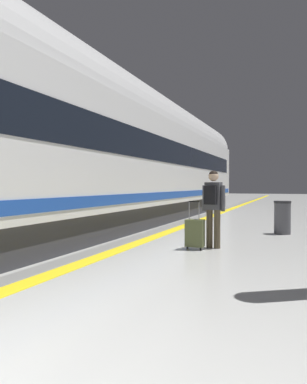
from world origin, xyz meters
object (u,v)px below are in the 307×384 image
passenger_near (213,202)px  waste_bin (282,217)px  high_speed_train (63,139)px  suitcase_near (195,233)px

passenger_near → waste_bin: bearing=66.1°
high_speed_train → suitcase_near: 4.15m
high_speed_train → passenger_near: high_speed_train is taller
waste_bin → suitcase_near: bearing=-116.5°
passenger_near → waste_bin: passenger_near is taller
passenger_near → suitcase_near: passenger_near is taller
high_speed_train → suitcase_near: bearing=-6.3°
suitcase_near → waste_bin: bearing=63.5°
passenger_near → waste_bin: (1.30, 2.94, -0.53)m
waste_bin → high_speed_train: bearing=-150.9°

